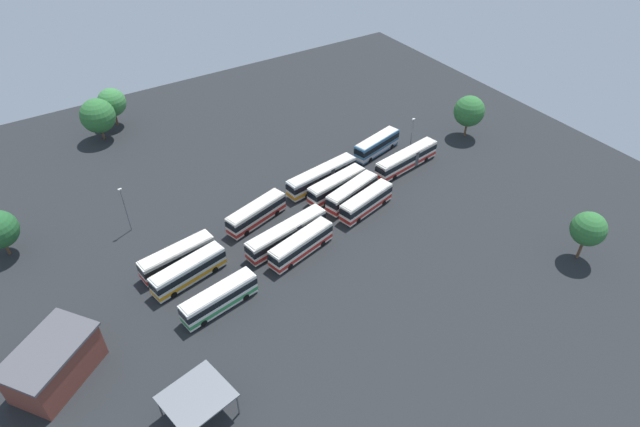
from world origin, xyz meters
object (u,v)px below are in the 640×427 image
(lamp_post_near_entrance, at_px, (125,208))
(tree_east_edge, at_px, (469,111))
(bus_row1_slot1, at_px, (337,185))
(bus_row2_slot0, at_px, (256,213))
(bus_row1_slot0, at_px, (322,176))
(bus_row1_slot3, at_px, (366,202))
(tree_northwest, at_px, (588,229))
(bus_row0_slot0, at_px, (377,145))
(bus_row2_slot2, at_px, (287,234))
(bus_row3_slot1, at_px, (189,271))
(maintenance_shelter, at_px, (197,397))
(bus_row1_slot2, at_px, (352,193))
(bus_row3_slot3, at_px, (219,298))
(depot_building, at_px, (54,363))
(tree_north_edge, at_px, (112,102))
(bus_row2_slot3, at_px, (301,244))
(bus_row3_slot0, at_px, (177,257))
(bus_row0_slot2, at_px, (407,159))
(lamp_post_by_building, at_px, (412,135))
(tree_northeast, at_px, (98,116))

(lamp_post_near_entrance, height_order, tree_east_edge, tree_east_edge)
(bus_row1_slot1, height_order, bus_row2_slot0, same)
(bus_row1_slot0, distance_m, tree_east_edge, 34.31)
(bus_row1_slot3, relative_size, tree_northwest, 1.34)
(bus_row0_slot0, distance_m, bus_row1_slot1, 15.73)
(bus_row2_slot0, distance_m, bus_row2_slot2, 7.30)
(bus_row3_slot1, xyz_separation_m, maintenance_shelter, (7.09, 20.76, 1.69))
(tree_northwest, bearing_deg, bus_row1_slot2, -55.11)
(bus_row2_slot0, distance_m, bus_row3_slot3, 18.73)
(bus_row1_slot1, bearing_deg, bus_row0_slot0, -153.84)
(depot_building, height_order, tree_east_edge, tree_east_edge)
(bus_row3_slot3, bearing_deg, tree_north_edge, -92.70)
(bus_row3_slot1, relative_size, depot_building, 0.92)
(bus_row2_slot3, relative_size, bus_row3_slot0, 1.00)
(bus_row0_slot0, relative_size, tree_northwest, 1.34)
(bus_row0_slot2, xyz_separation_m, bus_row1_slot0, (16.34, -3.84, 0.00))
(lamp_post_by_building, bearing_deg, bus_row3_slot1, 10.53)
(lamp_post_near_entrance, relative_size, tree_northeast, 0.95)
(bus_row1_slot0, bearing_deg, bus_row1_slot3, 101.91)
(bus_row1_slot0, distance_m, bus_row2_slot3, 18.38)
(bus_row3_slot3, relative_size, tree_northeast, 1.31)
(bus_row3_slot1, bearing_deg, lamp_post_near_entrance, -76.56)
(bus_row2_slot0, bearing_deg, bus_row3_slot1, 24.59)
(bus_row3_slot1, bearing_deg, bus_row0_slot0, -163.66)
(depot_building, bearing_deg, bus_row1_slot2, -169.24)
(bus_row1_slot3, distance_m, tree_northwest, 33.77)
(bus_row0_slot0, distance_m, bus_row3_slot1, 45.60)
(bus_row2_slot2, bearing_deg, bus_row3_slot1, -2.04)
(bus_row2_slot0, bearing_deg, tree_north_edge, -77.40)
(bus_row2_slot3, distance_m, tree_east_edge, 48.28)
(bus_row1_slot1, height_order, depot_building, depot_building)
(bus_row3_slot1, relative_size, tree_northeast, 1.34)
(bus_row1_slot1, relative_size, maintenance_shelter, 1.44)
(tree_northeast, bearing_deg, bus_row1_slot1, 125.52)
(bus_row3_slot0, bearing_deg, bus_row2_slot3, 156.02)
(bus_row1_slot1, xyz_separation_m, bus_row1_slot3, (-1.55, 6.59, -0.00))
(bus_row2_slot0, bearing_deg, bus_row0_slot0, -167.96)
(bus_row2_slot3, relative_size, lamp_post_near_entrance, 1.42)
(bus_row3_slot3, xyz_separation_m, lamp_post_near_entrance, (5.32, -23.00, 2.65))
(maintenance_shelter, xyz_separation_m, tree_northwest, (-58.66, 6.59, 2.12))
(lamp_post_by_building, distance_m, tree_north_edge, 61.49)
(lamp_post_by_building, bearing_deg, bus_row1_slot1, 9.45)
(depot_building, bearing_deg, bus_row3_slot1, -160.67)
(tree_northwest, bearing_deg, lamp_post_by_building, -86.05)
(bus_row2_slot3, relative_size, tree_northeast, 1.34)
(lamp_post_by_building, bearing_deg, tree_northwest, 93.95)
(lamp_post_near_entrance, distance_m, tree_north_edge, 36.35)
(bus_row0_slot2, height_order, bus_row2_slot3, same)
(maintenance_shelter, distance_m, tree_northeast, 68.16)
(lamp_post_near_entrance, xyz_separation_m, tree_north_edge, (-8.07, -35.44, 0.77))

